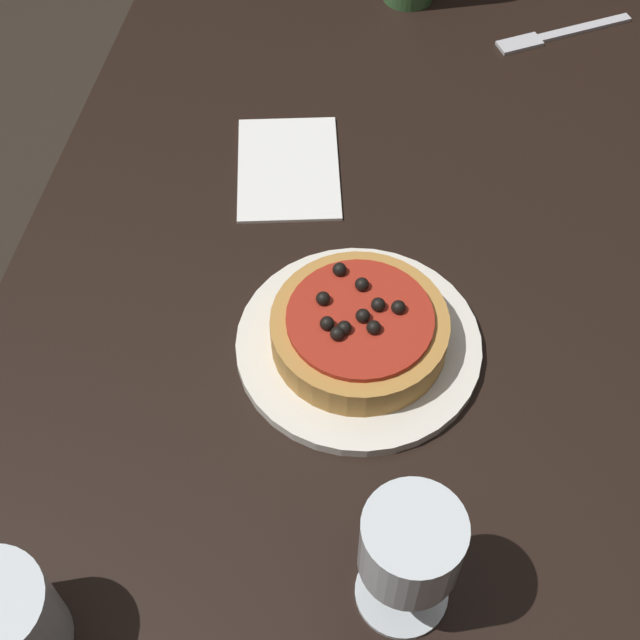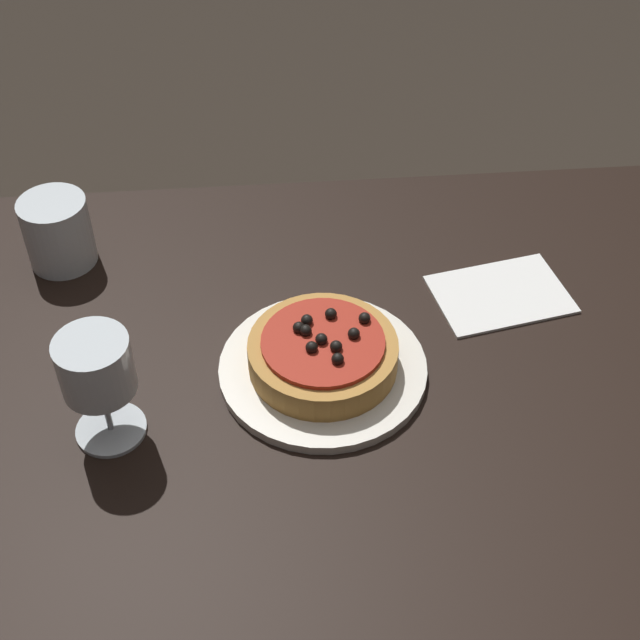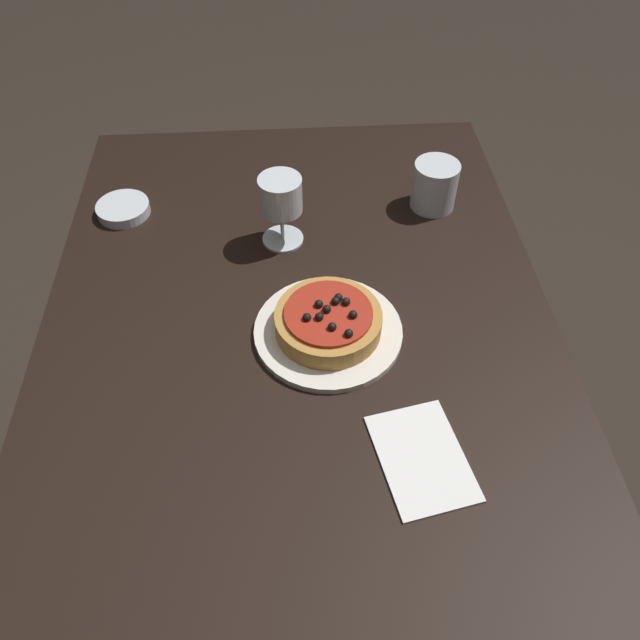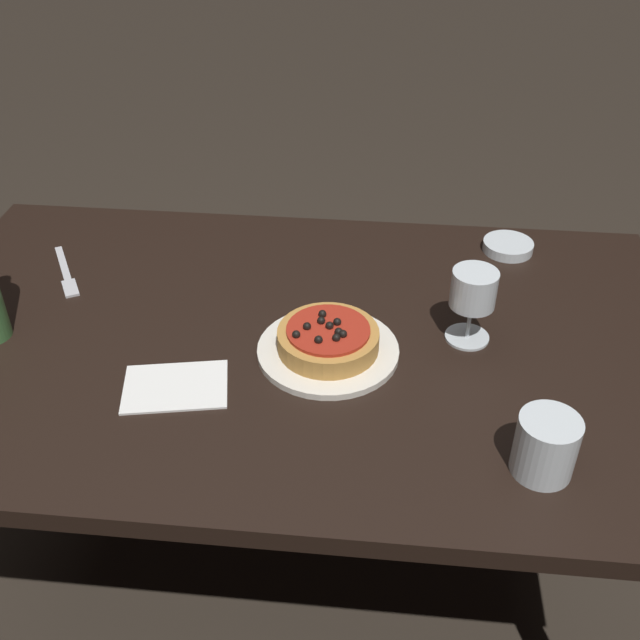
# 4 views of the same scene
# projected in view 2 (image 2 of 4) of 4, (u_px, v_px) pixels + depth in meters

# --- Properties ---
(dining_table) EXTENTS (1.41, 0.86, 0.75)m
(dining_table) POSITION_uv_depth(u_px,v_px,m) (386.00, 448.00, 1.08)
(dining_table) COLOR black
(dining_table) RESTS_ON ground_plane
(dinner_plate) EXTENTS (0.24, 0.24, 0.01)m
(dinner_plate) POSITION_uv_depth(u_px,v_px,m) (323.00, 369.00, 1.04)
(dinner_plate) COLOR white
(dinner_plate) RESTS_ON dining_table
(pizza) EXTENTS (0.17, 0.17, 0.05)m
(pizza) POSITION_uv_depth(u_px,v_px,m) (323.00, 353.00, 1.02)
(pizza) COLOR #BC843D
(pizza) RESTS_ON dinner_plate
(wine_glass) EXTENTS (0.08, 0.08, 0.14)m
(wine_glass) POSITION_uv_depth(u_px,v_px,m) (96.00, 371.00, 0.91)
(wine_glass) COLOR silver
(wine_glass) RESTS_ON dining_table
(water_cup) EXTENTS (0.09, 0.09, 0.09)m
(water_cup) POSITION_uv_depth(u_px,v_px,m) (58.00, 232.00, 1.16)
(water_cup) COLOR silver
(water_cup) RESTS_ON dining_table
(paper_napkin) EXTENTS (0.19, 0.15, 0.00)m
(paper_napkin) POSITION_uv_depth(u_px,v_px,m) (500.00, 294.00, 1.14)
(paper_napkin) COLOR white
(paper_napkin) RESTS_ON dining_table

